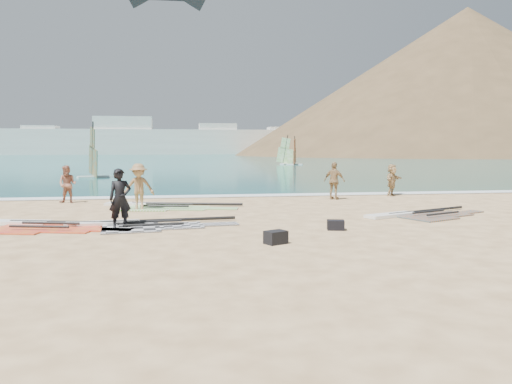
{
  "coord_description": "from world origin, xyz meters",
  "views": [
    {
      "loc": [
        -3.1,
        -14.43,
        2.72
      ],
      "look_at": [
        -0.21,
        4.0,
        1.0
      ],
      "focal_mm": 35.0,
      "sensor_mm": 36.0,
      "label": 1
    }
  ],
  "objects": [
    {
      "name": "windsurfer_left",
      "position": [
        -10.22,
        29.68,
        1.37
      ],
      "size": [
        2.74,
        3.03,
        4.83
      ],
      "rotation": [
        0.0,
        0.0,
        0.38
      ],
      "color": "white",
      "rests_on": "ground"
    },
    {
      "name": "sea",
      "position": [
        0.0,
        132.0,
        0.0
      ],
      "size": [
        300.0,
        240.0,
        0.06
      ],
      "primitive_type": "cube",
      "color": "#0C5956",
      "rests_on": "ground"
    },
    {
      "name": "gear_bag_near",
      "position": [
        -0.43,
        -0.96,
        0.18
      ],
      "size": [
        0.71,
        0.64,
        0.37
      ],
      "primitive_type": "cube",
      "rotation": [
        0.0,
        0.0,
        0.47
      ],
      "color": "black",
      "rests_on": "ground"
    },
    {
      "name": "beachgoer_mid",
      "position": [
        -4.75,
        7.16,
        0.99
      ],
      "size": [
        1.3,
        0.76,
        1.99
      ],
      "primitive_type": "imported",
      "rotation": [
        0.0,
        0.0,
        -0.02
      ],
      "color": "#977146",
      "rests_on": "ground"
    },
    {
      "name": "person_wetsuit",
      "position": [
        -4.99,
        2.34,
        1.0
      ],
      "size": [
        0.83,
        0.65,
        1.99
      ],
      "primitive_type": "imported",
      "rotation": [
        0.0,
        0.0,
        0.27
      ],
      "color": "black",
      "rests_on": "ground"
    },
    {
      "name": "rig_grey",
      "position": [
        -4.46,
        2.81,
        0.05
      ],
      "size": [
        5.91,
        2.47,
        0.2
      ],
      "rotation": [
        0.0,
        0.0,
        0.1
      ],
      "color": "#252628",
      "rests_on": "ground"
    },
    {
      "name": "windsurfer_right",
      "position": [
        12.67,
        57.84,
        1.29
      ],
      "size": [
        2.39,
        2.35,
        4.43
      ],
      "rotation": [
        0.0,
        0.0,
        0.91
      ],
      "color": "white",
      "rests_on": "ground"
    },
    {
      "name": "rig_red",
      "position": [
        -7.76,
        3.1,
        0.05
      ],
      "size": [
        5.87,
        3.06,
        0.2
      ],
      "rotation": [
        0.0,
        0.0,
        -0.26
      ],
      "color": "red",
      "rests_on": "ground"
    },
    {
      "name": "beachgoer_left",
      "position": [
        -8.32,
        10.42,
        0.9
      ],
      "size": [
        1.01,
        0.87,
        1.8
      ],
      "primitive_type": "imported",
      "rotation": [
        0.0,
        0.0,
        -0.23
      ],
      "color": "#A96A53",
      "rests_on": "ground"
    },
    {
      "name": "ground",
      "position": [
        0.0,
        0.0,
        0.0
      ],
      "size": [
        300.0,
        300.0,
        0.0
      ],
      "primitive_type": "plane",
      "color": "#E2BD84",
      "rests_on": "ground"
    },
    {
      "name": "far_town",
      "position": [
        -15.72,
        150.0,
        4.49
      ],
      "size": [
        160.0,
        8.0,
        12.0
      ],
      "color": "white",
      "rests_on": "ground"
    },
    {
      "name": "headland_main",
      "position": [
        85.0,
        130.0,
        0.0
      ],
      "size": [
        143.0,
        143.0,
        45.0
      ],
      "primitive_type": "cone",
      "color": "brown",
      "rests_on": "ground"
    },
    {
      "name": "rig_orange",
      "position": [
        6.18,
        3.6,
        0.05
      ],
      "size": [
        5.5,
        3.41,
        0.2
      ],
      "rotation": [
        0.0,
        0.0,
        0.4
      ],
      "color": "#EE5616",
      "rests_on": "ground"
    },
    {
      "name": "surf_line",
      "position": [
        0.0,
        12.3,
        0.0
      ],
      "size": [
        300.0,
        1.2,
        0.04
      ],
      "primitive_type": "cube",
      "color": "white",
      "rests_on": "ground"
    },
    {
      "name": "gear_bag_far",
      "position": [
        1.95,
        1.01,
        0.16
      ],
      "size": [
        0.61,
        0.49,
        0.32
      ],
      "primitive_type": "cube",
      "rotation": [
        0.0,
        0.0,
        -0.22
      ],
      "color": "black",
      "rests_on": "ground"
    },
    {
      "name": "beachgoer_back",
      "position": [
        4.77,
        9.96,
        0.96
      ],
      "size": [
        1.15,
        1.1,
        1.92
      ],
      "primitive_type": "imported",
      "rotation": [
        0.0,
        0.0,
        2.41
      ],
      "color": "#A48255",
      "rests_on": "ground"
    },
    {
      "name": "rig_green",
      "position": [
        -3.96,
        8.12,
        0.05
      ],
      "size": [
        6.25,
        3.19,
        0.2
      ],
      "rotation": [
        0.0,
        0.0,
        -0.24
      ],
      "color": "#5ABF22",
      "rests_on": "ground"
    },
    {
      "name": "beachgoer_right",
      "position": [
        8.52,
        11.38,
        0.87
      ],
      "size": [
        1.54,
        1.47,
        1.75
      ],
      "primitive_type": "imported",
      "rotation": [
        0.0,
        0.0,
        0.74
      ],
      "color": "tan",
      "rests_on": "ground"
    },
    {
      "name": "windsurfer_centre",
      "position": [
        13.63,
        55.97,
        1.24
      ],
      "size": [
        2.39,
        2.66,
        4.21
      ],
      "rotation": [
        0.0,
        0.0,
        -0.37
      ],
      "color": "white",
      "rests_on": "ground"
    }
  ]
}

